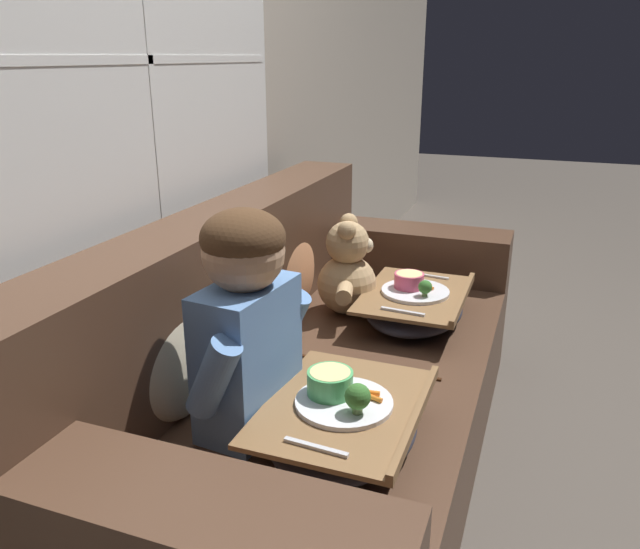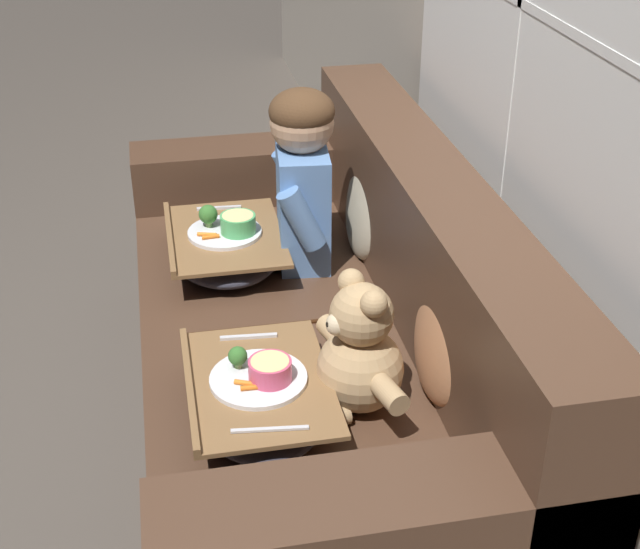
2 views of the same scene
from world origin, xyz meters
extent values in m
plane|color=#4C443D|center=(0.00, 0.00, 0.00)|extent=(14.00, 14.00, 0.00)
cube|color=white|center=(0.00, 0.55, 1.26)|extent=(1.53, 0.02, 1.13)
cube|color=black|center=(0.00, 0.55, 1.26)|extent=(1.48, 0.01, 1.08)
cube|color=white|center=(0.00, 0.54, 1.26)|extent=(0.02, 0.02, 1.08)
cube|color=white|center=(0.00, 0.54, 1.26)|extent=(1.48, 0.02, 0.02)
cube|color=#4C3323|center=(0.00, 0.00, 0.20)|extent=(1.98, 0.92, 0.40)
cube|color=#4C3323|center=(0.00, 0.35, 0.62)|extent=(1.98, 0.22, 0.43)
cube|color=#4C3323|center=(-0.88, 0.00, 0.50)|extent=(0.22, 0.92, 0.20)
cube|color=#4C3323|center=(0.88, 0.00, 0.50)|extent=(0.22, 0.92, 0.20)
cube|color=#32190A|center=(0.00, -0.02, 0.40)|extent=(0.01, 0.66, 0.01)
ellipsoid|color=#C1B293|center=(-0.39, 0.27, 0.58)|extent=(0.37, 0.18, 0.38)
ellipsoid|color=#B2754C|center=(0.39, 0.27, 0.58)|extent=(0.35, 0.17, 0.36)
cube|color=#5B84BC|center=(-0.39, 0.06, 0.59)|extent=(0.29, 0.18, 0.37)
sphere|color=tan|center=(-0.39, 0.06, 0.85)|extent=(0.19, 0.19, 0.19)
ellipsoid|color=#4C331E|center=(-0.39, 0.06, 0.89)|extent=(0.20, 0.20, 0.13)
cylinder|color=#5B84BC|center=(-0.54, 0.06, 0.61)|extent=(0.09, 0.15, 0.20)
cylinder|color=#5B84BC|center=(-0.23, 0.03, 0.61)|extent=(0.09, 0.15, 0.20)
sphere|color=tan|center=(0.39, 0.06, 0.51)|extent=(0.21, 0.21, 0.21)
sphere|color=tan|center=(0.39, 0.06, 0.66)|extent=(0.15, 0.15, 0.15)
sphere|color=tan|center=(0.33, 0.05, 0.72)|extent=(0.06, 0.06, 0.06)
sphere|color=tan|center=(0.44, 0.07, 0.72)|extent=(0.06, 0.06, 0.06)
sphere|color=beige|center=(0.40, 0.00, 0.65)|extent=(0.05, 0.05, 0.05)
sphere|color=black|center=(0.41, -0.02, 0.66)|extent=(0.02, 0.02, 0.02)
cylinder|color=tan|center=(0.25, 0.03, 0.53)|extent=(0.12, 0.08, 0.05)
cylinder|color=tan|center=(0.52, 0.09, 0.53)|extent=(0.12, 0.08, 0.05)
cylinder|color=tan|center=(0.37, -0.05, 0.43)|extent=(0.08, 0.11, 0.05)
cylinder|color=tan|center=(0.46, -0.03, 0.43)|extent=(0.08, 0.11, 0.05)
ellipsoid|color=#2D2D38|center=(-0.39, -0.18, 0.45)|extent=(0.45, 0.34, 0.09)
cube|color=brown|center=(-0.39, -0.18, 0.50)|extent=(0.47, 0.35, 0.01)
cube|color=brown|center=(-0.39, -0.35, 0.51)|extent=(0.47, 0.02, 0.02)
cylinder|color=silver|center=(-0.39, -0.18, 0.51)|extent=(0.23, 0.23, 0.01)
cylinder|color=#4CAD60|center=(-0.37, -0.14, 0.55)|extent=(0.11, 0.11, 0.06)
cylinder|color=#E5D189|center=(-0.37, -0.14, 0.57)|extent=(0.10, 0.10, 0.01)
sphere|color=#38702D|center=(-0.43, -0.23, 0.56)|extent=(0.06, 0.06, 0.06)
cylinder|color=#7A9E56|center=(-0.43, -0.23, 0.53)|extent=(0.02, 0.02, 0.03)
cylinder|color=orange|center=(-0.36, -0.24, 0.52)|extent=(0.03, 0.06, 0.01)
cylinder|color=orange|center=(-0.34, -0.23, 0.52)|extent=(0.02, 0.05, 0.01)
cube|color=silver|center=(-0.57, -0.18, 0.51)|extent=(0.02, 0.14, 0.01)
ellipsoid|color=#2D2D38|center=(0.39, -0.18, 0.45)|extent=(0.45, 0.32, 0.09)
cube|color=brown|center=(0.39, -0.18, 0.50)|extent=(0.47, 0.34, 0.01)
cube|color=brown|center=(0.39, -0.35, 0.51)|extent=(0.47, 0.02, 0.02)
cylinder|color=silver|center=(0.39, -0.18, 0.51)|extent=(0.23, 0.23, 0.01)
cylinder|color=#D64C70|center=(0.40, -0.16, 0.54)|extent=(0.10, 0.10, 0.05)
cylinder|color=#E5D189|center=(0.40, -0.16, 0.57)|extent=(0.09, 0.09, 0.01)
sphere|color=#38702D|center=(0.34, -0.23, 0.55)|extent=(0.05, 0.05, 0.05)
cylinder|color=#7A9E56|center=(0.34, -0.23, 0.53)|extent=(0.02, 0.02, 0.02)
cylinder|color=orange|center=(0.41, -0.22, 0.52)|extent=(0.04, 0.06, 0.01)
cylinder|color=orange|center=(0.43, -0.21, 0.52)|extent=(0.01, 0.05, 0.01)
cube|color=silver|center=(0.20, -0.18, 0.51)|extent=(0.02, 0.14, 0.01)
cube|color=silver|center=(0.57, -0.18, 0.51)|extent=(0.03, 0.17, 0.01)
camera|label=1|loc=(-1.59, -0.57, 1.27)|focal=35.00mm
camera|label=2|loc=(2.07, -0.37, 1.76)|focal=50.00mm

